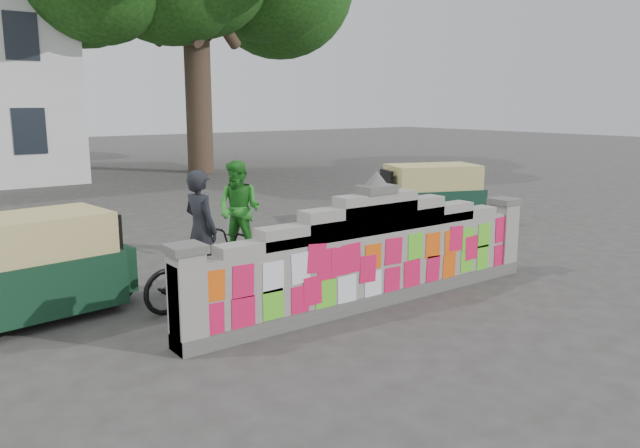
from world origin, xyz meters
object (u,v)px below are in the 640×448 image
object	(u,v)px
pedestrian	(239,209)
rickshaw_right	(429,194)
rickshaw_left	(34,266)
cyclist_bike	(202,270)
cyclist_rider	(201,246)

from	to	relation	value
pedestrian	rickshaw_right	distance (m)	5.31
rickshaw_left	cyclist_bike	bearing A→B (deg)	-26.63
cyclist_bike	cyclist_rider	world-z (taller)	cyclist_rider
rickshaw_right	pedestrian	bearing A→B (deg)	21.29
cyclist_bike	pedestrian	bearing A→B (deg)	-49.41
rickshaw_left	rickshaw_right	bearing A→B (deg)	2.05
pedestrian	cyclist_rider	bearing A→B (deg)	-70.39
pedestrian	rickshaw_right	xyz separation A→B (m)	(5.31, -0.00, -0.17)
rickshaw_right	rickshaw_left	bearing A→B (deg)	30.19
cyclist_bike	cyclist_rider	xyz separation A→B (m)	(0.00, 0.00, 0.36)
cyclist_rider	cyclist_bike	bearing A→B (deg)	170.97
cyclist_bike	rickshaw_right	bearing A→B (deg)	-81.76
cyclist_rider	rickshaw_right	xyz separation A→B (m)	(7.22, 2.24, -0.11)
cyclist_rider	rickshaw_left	world-z (taller)	cyclist_rider
pedestrian	rickshaw_right	bearing A→B (deg)	59.99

